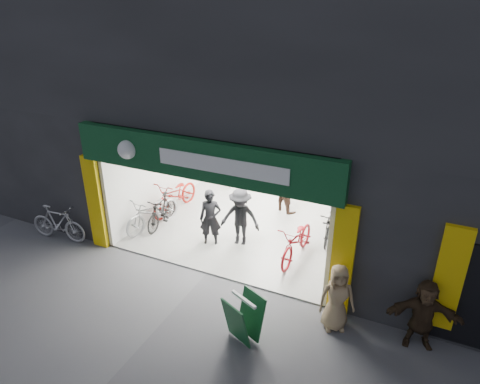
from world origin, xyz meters
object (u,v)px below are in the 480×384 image
Objects in this scene: sandwich_board at (244,318)px; bike_left_front at (153,212)px; bike_right_front at (329,225)px; parked_bike at (58,223)px; pedestrian_near at (337,298)px.

bike_left_front is at bearing 169.42° from sandwich_board.
sandwich_board is at bearing -23.21° from bike_left_front.
sandwich_board reaches higher than bike_right_front.
parked_bike is 1.16× the size of pedestrian_near.
sandwich_board is (-1.55, -1.10, -0.21)m from pedestrian_near.
bike_left_front is 1.34× the size of pedestrian_near.
bike_left_front is 2.59m from parked_bike.
parked_bike is at bearing 152.74° from pedestrian_near.
bike_right_front is at bearing 80.50° from pedestrian_near.
bike_left_front is 1.26× the size of bike_right_front.
parked_bike reaches higher than bike_right_front.
parked_bike is (-2.00, -1.65, -0.00)m from bike_left_front.
pedestrian_near reaches higher than parked_bike.
pedestrian_near reaches higher than sandwich_board.
bike_right_front is 3.51m from pedestrian_near.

